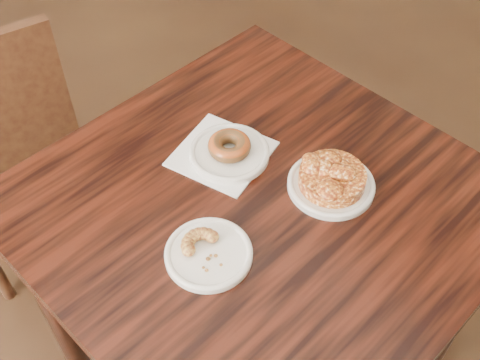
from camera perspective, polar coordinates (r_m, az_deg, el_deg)
cafe_table at (r=1.48m, az=1.55°, el=-11.24°), size 0.97×0.97×0.75m
chair_far at (r=1.83m, az=-21.71°, el=3.03°), size 0.44×0.44×0.90m
napkin at (r=1.26m, az=-1.72°, el=2.52°), size 0.24×0.24×0.00m
plate_donut at (r=1.25m, az=-1.00°, el=2.56°), size 0.17×0.17×0.01m
plate_cruller at (r=1.09m, az=-3.00°, el=-7.04°), size 0.16×0.16×0.01m
plate_fritter at (r=1.21m, az=8.62°, el=-0.47°), size 0.17×0.17×0.01m
glazed_donut at (r=1.23m, az=-1.01°, el=3.27°), size 0.09×0.09×0.03m
apple_fritter at (r=1.19m, az=8.77°, el=0.41°), size 0.18×0.18×0.04m
cruller_fragment at (r=1.08m, az=-3.03°, el=-6.51°), size 0.09×0.09×0.02m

